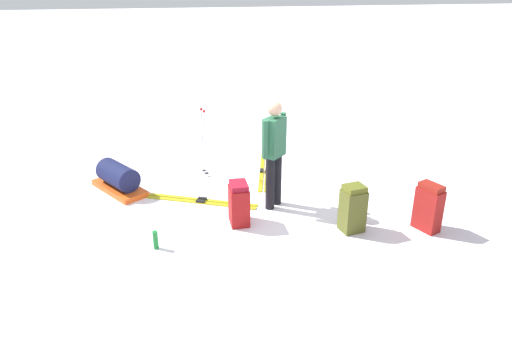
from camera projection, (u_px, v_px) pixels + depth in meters
ground_plane at (256, 210)px, 7.40m from camera, size 80.00×80.00×0.00m
skier_standing at (274, 149)px, 7.17m from camera, size 0.43×0.43×1.70m
ski_pair_near at (201, 201)px, 7.66m from camera, size 0.86×1.76×0.05m
ski_pair_far at (264, 172)px, 8.76m from camera, size 1.71×0.52×0.05m
backpack_large_dark at (428, 207)px, 6.74m from camera, size 0.42×0.34×0.71m
backpack_bright at (353, 209)px, 6.71m from camera, size 0.33×0.36×0.70m
backpack_small_spare at (239, 204)px, 6.91m from camera, size 0.37×0.28×0.65m
ski_poles_planted_near at (204, 139)px, 8.39m from camera, size 0.20×0.11×1.24m
gear_sled at (118, 178)px, 7.96m from camera, size 1.16×1.01×0.49m
thermos_bottle at (156, 240)px, 6.35m from camera, size 0.07×0.07×0.26m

